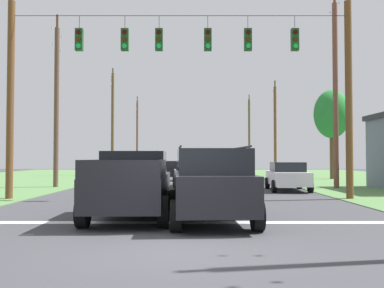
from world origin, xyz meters
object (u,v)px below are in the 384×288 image
Objects in this scene: pickup_truck at (133,184)px; distant_car_crossing_white at (189,174)px; utility_pole_far_right at (275,128)px; utility_pole_near_left at (249,134)px; utility_pole_mid_right at (335,92)px; utility_pole_distant_right at (113,122)px; distant_car_far_parked at (287,176)px; utility_pole_distant_left at (137,134)px; tree_roadside_right at (332,115)px; suv_black at (211,183)px; utility_pole_far_left at (57,102)px; overhead_signal_span at (181,85)px; distant_car_oncoming at (174,170)px.

distant_car_crossing_white is (1.59, 13.24, -0.18)m from pickup_truck.
utility_pole_near_left is at bearing 90.41° from utility_pole_far_right.
utility_pole_distant_right is at bearing 132.23° from utility_pole_mid_right.
distant_car_far_parked is 39.68m from utility_pole_distant_left.
tree_roadside_right is at bearing 73.07° from utility_pole_mid_right.
utility_pole_near_left is 1.03× the size of utility_pole_distant_left.
utility_pole_far_right is at bearing 75.81° from suv_black.
utility_pole_far_left is at bearing -90.67° from utility_pole_distant_right.
utility_pole_far_right is at bearing 70.09° from overhead_signal_span.
utility_pole_distant_left is 1.42× the size of tree_roadside_right.
utility_pole_far_left reaches higher than distant_car_far_parked.
distant_car_far_parked is (4.61, 11.26, -0.27)m from suv_black.
utility_pole_distant_right is at bearing 114.93° from distant_car_crossing_white.
utility_pole_mid_right is at bearing 58.92° from suv_black.
suv_black is at bearing -104.19° from utility_pole_far_right.
utility_pole_near_left reaches higher than utility_pole_far_left.
overhead_signal_span is 6.90m from pickup_truck.
utility_pole_far_left is at bearing 169.32° from distant_car_far_parked.
utility_pole_mid_right is 1.10× the size of utility_pole_far_left.
distant_car_crossing_white is 15.65m from tree_roadside_right.
utility_pole_mid_right is (3.19, 1.68, 4.75)m from distant_car_far_parked.
distant_car_far_parked is 5.96m from utility_pole_mid_right.
utility_pole_far_right is at bearing 116.11° from tree_roadside_right.
distant_car_crossing_white is at bearing 171.95° from utility_pole_mid_right.
distant_car_oncoming is at bearing 139.92° from utility_pole_mid_right.
overhead_signal_span reaches higher than distant_car_oncoming.
utility_pole_mid_right is at bearing 50.13° from pickup_truck.
distant_car_crossing_white is at bearing -77.61° from utility_pole_distant_left.
overhead_signal_span is 1.42× the size of utility_pole_far_left.
utility_pole_far_left is at bearing 116.28° from pickup_truck.
pickup_truck is 30.85m from utility_pole_distant_right.
distant_car_crossing_white is 7.09m from distant_car_oncoming.
distant_car_oncoming is 0.46× the size of utility_pole_far_right.
suv_black is at bearing -74.72° from utility_pole_distant_right.
distant_car_crossing_white is 35.59m from utility_pole_near_left.
distant_car_crossing_white is 0.47× the size of utility_pole_far_right.
utility_pole_mid_right reaches higher than utility_pole_far_right.
utility_pole_distant_left reaches higher than utility_pole_far_left.
utility_pole_near_left is 15.77m from utility_pole_distant_left.
tree_roadside_right reaches higher than distant_car_far_parked.
tree_roadside_right reaches higher than suv_black.
utility_pole_distant_left is (0.39, 34.80, 0.11)m from utility_pole_far_left.
utility_pole_mid_right reaches higher than pickup_truck.
pickup_truck is at bearing -129.87° from utility_pole_mid_right.
utility_pole_near_left is (-0.13, 18.15, 0.47)m from utility_pole_far_right.
distant_car_far_parked is at bearing -10.68° from utility_pole_far_left.
distant_car_crossing_white is 0.41× the size of utility_pole_distant_right.
suv_black reaches higher than pickup_truck.
distant_car_far_parked is at bearing 67.74° from suv_black.
utility_pole_distant_right reaches higher than pickup_truck.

